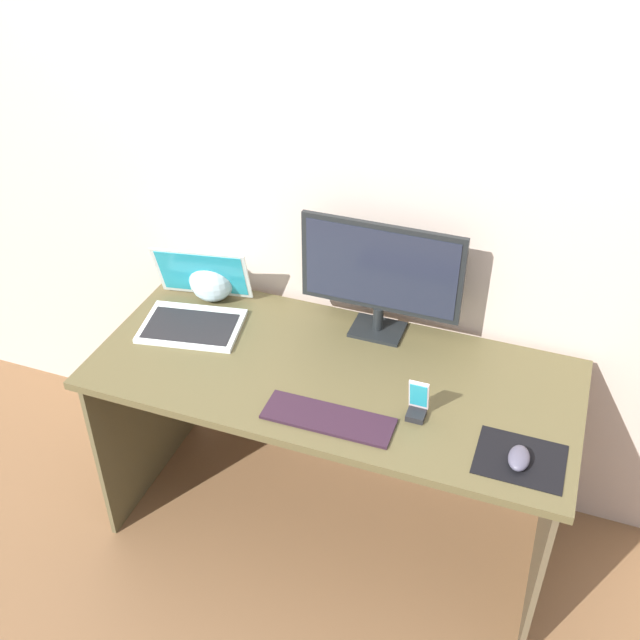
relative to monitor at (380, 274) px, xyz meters
The scene contains 10 objects.
ground_plane 1.02m from the monitor, 105.34° to the right, with size 8.00×8.00×0.00m, color brown.
wall_back 0.31m from the monitor, 117.64° to the left, with size 6.00×0.04×2.50m, color beige.
desk 0.47m from the monitor, 105.34° to the right, with size 1.58×0.70×0.75m.
monitor is the anchor object (origin of this frame).
laptop 0.67m from the monitor, 166.18° to the right, with size 0.40×0.38×0.24m.
fishbowl 0.65m from the monitor, behind, with size 0.17×0.17×0.17m, color silver.
keyboard_external 0.53m from the monitor, 91.12° to the right, with size 0.40×0.13×0.01m, color #2A1826.
mousepad 0.75m from the monitor, 38.89° to the right, with size 0.25×0.20×0.00m, color black.
mouse 0.75m from the monitor, 40.14° to the right, with size 0.06×0.10×0.04m, color #4A495B.
phone_in_dock 0.48m from the monitor, 57.85° to the right, with size 0.06×0.06×0.14m.
Camera 1 is at (0.62, -1.80, 2.31)m, focal length 42.50 mm.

